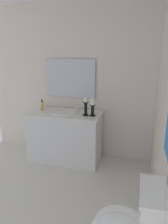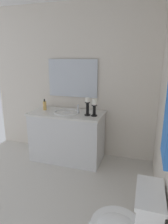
# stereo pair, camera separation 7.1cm
# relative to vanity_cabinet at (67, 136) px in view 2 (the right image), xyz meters

# --- Properties ---
(floor) EXTENTS (2.60, 2.85, 0.02)m
(floor) POSITION_rel_vanity_cabinet_xyz_m (0.98, -0.05, -0.41)
(floor) COLOR beige
(floor) RESTS_ON ground
(wall_left) EXTENTS (0.04, 2.85, 2.45)m
(wall_left) POSITION_rel_vanity_cabinet_xyz_m (-0.32, -0.05, 0.83)
(wall_left) COLOR silver
(wall_left) RESTS_ON ground
(vanity_cabinet) EXTENTS (0.58, 1.16, 0.79)m
(vanity_cabinet) POSITION_rel_vanity_cabinet_xyz_m (0.00, 0.00, 0.00)
(vanity_cabinet) COLOR silver
(vanity_cabinet) RESTS_ON ground
(sink_basin) EXTENTS (0.40, 0.40, 0.24)m
(sink_basin) POSITION_rel_vanity_cabinet_xyz_m (0.00, 0.00, 0.36)
(sink_basin) COLOR white
(sink_basin) RESTS_ON vanity_cabinet
(mirror) EXTENTS (0.02, 0.84, 0.61)m
(mirror) POSITION_rel_vanity_cabinet_xyz_m (-0.28, 0.00, 0.90)
(mirror) COLOR silver
(candle_holder_tall) EXTENTS (0.09, 0.09, 0.26)m
(candle_holder_tall) POSITION_rel_vanity_cabinet_xyz_m (0.06, 0.46, 0.53)
(candle_holder_tall) COLOR black
(candle_holder_tall) RESTS_ON vanity_cabinet
(candle_holder_short) EXTENTS (0.09, 0.09, 0.27)m
(candle_holder_short) POSITION_rel_vanity_cabinet_xyz_m (0.06, 0.36, 0.54)
(candle_holder_short) COLOR black
(candle_holder_short) RESTS_ON vanity_cabinet
(soap_bottle) EXTENTS (0.06, 0.06, 0.18)m
(soap_bottle) POSITION_rel_vanity_cabinet_xyz_m (-0.04, -0.40, 0.47)
(soap_bottle) COLOR #E5B259
(soap_bottle) RESTS_ON vanity_cabinet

